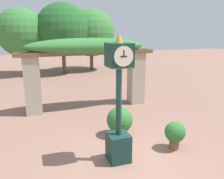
% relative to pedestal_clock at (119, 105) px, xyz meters
% --- Properties ---
extents(ground_plane, '(60.00, 60.00, 0.00)m').
position_rel_pedestal_clock_xyz_m(ground_plane, '(0.31, -0.09, -1.51)').
color(ground_plane, '#8E6656').
extents(pedestal_clock, '(0.56, 0.61, 3.27)m').
position_rel_pedestal_clock_xyz_m(pedestal_clock, '(0.00, 0.00, 0.00)').
color(pedestal_clock, '#14332D').
rests_on(pedestal_clock, ground).
extents(pergola, '(5.77, 1.23, 3.01)m').
position_rel_pedestal_clock_xyz_m(pergola, '(0.31, 4.51, 0.71)').
color(pergola, '#A89E89').
rests_on(pergola, ground).
extents(potted_plant_near_right, '(0.84, 0.84, 0.95)m').
position_rel_pedestal_clock_xyz_m(potted_plant_near_right, '(0.58, 1.41, -1.01)').
color(potted_plant_near_right, '#B26B4C').
rests_on(potted_plant_near_right, ground).
extents(potted_plant_far_left, '(0.59, 0.59, 0.82)m').
position_rel_pedestal_clock_xyz_m(potted_plant_far_left, '(1.73, 0.04, -1.03)').
color(potted_plant_far_left, brown).
rests_on(potted_plant_far_left, ground).
extents(tree_line, '(9.10, 4.82, 5.34)m').
position_rel_pedestal_clock_xyz_m(tree_line, '(0.65, 13.80, 1.69)').
color(tree_line, brown).
rests_on(tree_line, ground).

